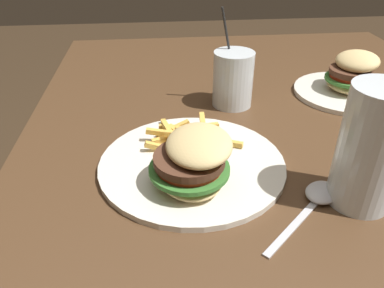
{
  "coord_description": "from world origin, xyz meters",
  "views": [
    {
      "loc": [
        0.53,
        -0.24,
        1.11
      ],
      "look_at": [
        0.03,
        -0.19,
        0.8
      ],
      "focal_mm": 35.0,
      "sensor_mm": 36.0,
      "label": 1
    }
  ],
  "objects_px": {
    "juice_glass": "(233,81)",
    "spoon": "(320,195)",
    "meal_plate_far": "(349,81)",
    "beer_glass": "(371,151)",
    "meal_plate_near": "(192,161)"
  },
  "relations": [
    {
      "from": "meal_plate_far",
      "to": "spoon",
      "type": "bearing_deg",
      "value": -30.49
    },
    {
      "from": "juice_glass",
      "to": "spoon",
      "type": "xyz_separation_m",
      "value": [
        0.33,
        0.07,
        -0.05
      ]
    },
    {
      "from": "spoon",
      "to": "meal_plate_far",
      "type": "height_order",
      "value": "meal_plate_far"
    },
    {
      "from": "beer_glass",
      "to": "spoon",
      "type": "distance_m",
      "value": 0.09
    },
    {
      "from": "beer_glass",
      "to": "spoon",
      "type": "xyz_separation_m",
      "value": [
        -0.01,
        -0.05,
        -0.08
      ]
    },
    {
      "from": "beer_glass",
      "to": "juice_glass",
      "type": "bearing_deg",
      "value": -160.06
    },
    {
      "from": "juice_glass",
      "to": "beer_glass",
      "type": "bearing_deg",
      "value": 19.94
    },
    {
      "from": "juice_glass",
      "to": "meal_plate_far",
      "type": "bearing_deg",
      "value": 95.15
    },
    {
      "from": "juice_glass",
      "to": "spoon",
      "type": "bearing_deg",
      "value": 11.57
    },
    {
      "from": "spoon",
      "to": "meal_plate_far",
      "type": "xyz_separation_m",
      "value": [
        -0.35,
        0.21,
        0.02
      ]
    },
    {
      "from": "meal_plate_near",
      "to": "juice_glass",
      "type": "bearing_deg",
      "value": 155.54
    },
    {
      "from": "beer_glass",
      "to": "meal_plate_far",
      "type": "xyz_separation_m",
      "value": [
        -0.36,
        0.15,
        -0.05
      ]
    },
    {
      "from": "beer_glass",
      "to": "juice_glass",
      "type": "relative_size",
      "value": 0.88
    },
    {
      "from": "meal_plate_near",
      "to": "beer_glass",
      "type": "relative_size",
      "value": 1.72
    },
    {
      "from": "spoon",
      "to": "meal_plate_far",
      "type": "bearing_deg",
      "value": 16.88
    }
  ]
}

